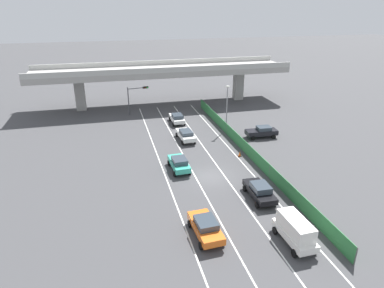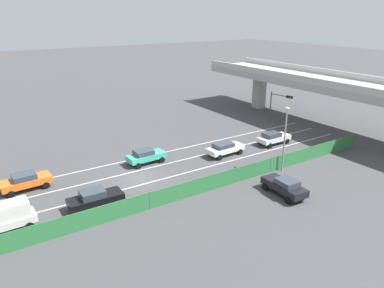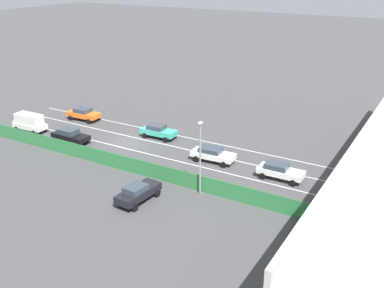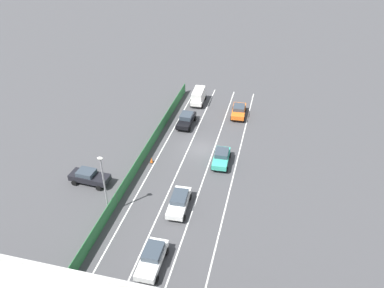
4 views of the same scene
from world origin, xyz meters
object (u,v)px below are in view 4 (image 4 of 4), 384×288
at_px(car_taxi_orange, 239,110).
at_px(car_hatchback_white, 152,257).
at_px(car_van_white, 198,96).
at_px(street_lamp, 104,180).
at_px(parked_sedan_dark, 89,176).
at_px(car_taxi_teal, 221,157).
at_px(traffic_cone, 152,160).
at_px(car_sedan_black, 186,119).
at_px(car_sedan_white, 179,201).

xyz_separation_m(car_taxi_orange, car_hatchback_white, (3.59, 28.68, -0.02)).
relative_size(car_van_white, car_taxi_orange, 0.96).
distance_m(car_taxi_orange, street_lamp, 25.80).
bearing_deg(parked_sedan_dark, car_taxi_orange, -125.76).
bearing_deg(car_taxi_teal, traffic_cone, 12.84).
distance_m(parked_sedan_dark, street_lamp, 6.53).
xyz_separation_m(car_taxi_orange, traffic_cone, (8.63, 14.21, -0.56)).
height_order(car_van_white, car_sedan_black, car_van_white).
xyz_separation_m(car_hatchback_white, traffic_cone, (5.04, -14.48, -0.54)).
relative_size(car_sedan_white, car_taxi_teal, 1.08).
distance_m(car_taxi_orange, car_hatchback_white, 28.91).
bearing_deg(car_sedan_black, car_van_white, -91.28).
bearing_deg(car_van_white, street_lamp, 82.56).
bearing_deg(car_van_white, car_taxi_orange, 158.59).
bearing_deg(street_lamp, car_sedan_black, -99.64).
bearing_deg(parked_sedan_dark, car_van_white, -108.54).
bearing_deg(car_van_white, traffic_cone, 83.32).
bearing_deg(car_van_white, car_hatchback_white, 95.60).
bearing_deg(car_taxi_teal, parked_sedan_dark, 27.89).
bearing_deg(parked_sedan_dark, traffic_cone, -135.52).
height_order(street_lamp, traffic_cone, street_lamp).
xyz_separation_m(car_sedan_white, car_taxi_teal, (-2.85, -8.83, 0.02)).
height_order(car_sedan_white, car_sedan_black, car_sedan_black).
relative_size(car_van_white, parked_sedan_dark, 0.96).
xyz_separation_m(car_taxi_orange, car_taxi_teal, (0.41, 12.33, -0.01)).
xyz_separation_m(car_van_white, car_hatchback_white, (-3.07, 31.30, -0.38)).
bearing_deg(car_hatchback_white, parked_sedan_dark, -40.87).
distance_m(car_van_white, car_hatchback_white, 31.45).
xyz_separation_m(car_sedan_black, car_hatchback_white, (-3.22, 24.35, -0.01)).
distance_m(car_sedan_black, traffic_cone, 10.06).
height_order(car_taxi_orange, street_lamp, street_lamp).
relative_size(car_sedan_black, street_lamp, 0.68).
relative_size(car_taxi_orange, car_sedan_black, 0.98).
height_order(car_sedan_white, traffic_cone, car_sedan_white).
xyz_separation_m(car_taxi_teal, traffic_cone, (8.22, 1.87, -0.55)).
height_order(car_taxi_teal, traffic_cone, car_taxi_teal).
height_order(car_van_white, car_taxi_orange, car_van_white).
relative_size(car_taxi_teal, street_lamp, 0.63).
height_order(car_taxi_teal, street_lamp, street_lamp).
distance_m(car_taxi_teal, parked_sedan_dark, 15.50).
relative_size(car_taxi_teal, car_hatchback_white, 0.98).
bearing_deg(car_hatchback_white, traffic_cone, -70.81).
relative_size(car_taxi_teal, parked_sedan_dark, 0.95).
bearing_deg(parked_sedan_dark, car_sedan_black, -115.54).
xyz_separation_m(car_van_white, car_sedan_white, (-3.41, 23.78, -0.39)).
xyz_separation_m(car_sedan_black, parked_sedan_dark, (7.29, 15.25, 0.01)).
distance_m(car_taxi_teal, traffic_cone, 8.45).
distance_m(car_taxi_orange, car_sedan_white, 21.42).
distance_m(car_sedan_white, car_hatchback_white, 7.52).
relative_size(car_sedan_black, car_hatchback_white, 1.05).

